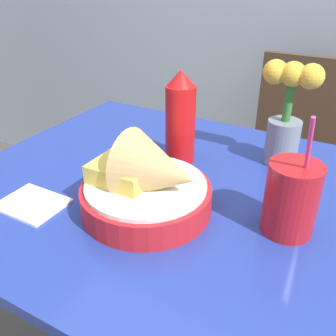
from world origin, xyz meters
TOP-DOWN VIEW (x-y plane):
  - dining_table at (0.00, 0.00)m, footprint 0.95×0.78m
  - chair_far_window at (0.13, 0.76)m, footprint 0.40×0.40m
  - food_basket at (-0.01, -0.10)m, footprint 0.25×0.25m
  - ketchup_bottle at (-0.06, 0.11)m, footprint 0.07×0.07m
  - drink_cup at (0.24, -0.03)m, footprint 0.09×0.09m
  - flower_vase at (0.16, 0.22)m, footprint 0.13×0.08m
  - napkin at (-0.22, -0.20)m, footprint 0.13×0.10m

SIDE VIEW (x-z plane):
  - chair_far_window at x=0.13m, z-range 0.08..0.96m
  - dining_table at x=0.00m, z-range 0.26..1.02m
  - napkin at x=-0.22m, z-range 0.76..0.77m
  - food_basket at x=-0.01m, z-range 0.74..0.90m
  - drink_cup at x=0.24m, z-range 0.71..0.94m
  - ketchup_bottle at x=-0.06m, z-range 0.76..0.98m
  - flower_vase at x=0.16m, z-range 0.76..1.00m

